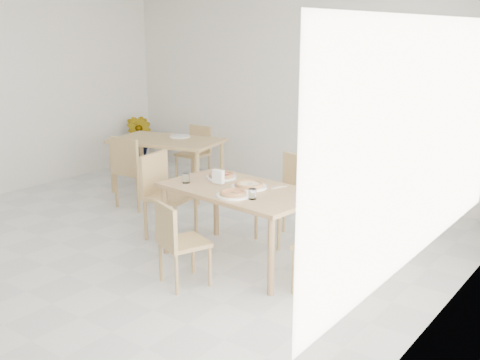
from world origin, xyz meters
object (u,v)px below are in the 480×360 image
Objects in this scene: pizza_mushroom at (249,184)px; second_table at (167,145)px; plate_mushroom at (249,187)px; plate_pepperoni at (221,177)px; napkin_holder at (218,177)px; potted_plant at (139,141)px; pizza_margherita at (233,193)px; tumbler_b at (186,178)px; tumbler_a at (253,194)px; plate_empty at (180,136)px; chair_south at (177,238)px; chair_west at (164,189)px; chair_back_n at (196,149)px; pizza_pepperoni at (221,175)px; chair_east at (332,241)px; plate_margherita at (233,195)px; main_table at (240,196)px; chair_back_s at (132,167)px.

pizza_mushroom is 2.70m from second_table.
plate_pepperoni is at bearing 164.40° from plate_mushroom.
potted_plant is (-3.47, 2.15, -0.38)m from napkin_holder.
napkin_holder is at bearing -57.89° from plate_pepperoni.
napkin_holder reaches higher than pizza_margherita.
tumbler_a is at bearing -3.19° from tumbler_b.
plate_mushroom and plate_empty have the same top height.
chair_west is at bearing -19.36° from chair_south.
pizza_margherita is 3.46m from chair_back_n.
chair_west is at bearing 165.45° from pizza_margherita.
chair_south is at bearing -74.09° from pizza_pepperoni.
potted_plant is at bearing 144.13° from tumbler_b.
plate_pepperoni and plate_empty have the same top height.
chair_west reaches higher than plate_pepperoni.
plate_mushroom is 1.20× the size of plate_empty.
chair_east is at bearing -9.32° from plate_mushroom.
napkin_holder is at bearing 147.15° from plate_margherita.
chair_back_n is (-2.41, 2.08, -0.19)m from main_table.
plate_empty is (-0.15, 1.05, 0.22)m from chair_back_s.
plate_mushroom is 0.46m from plate_pepperoni.
chair_back_n is 0.57m from plate_empty.
plate_margherita is at bearing -35.48° from napkin_holder.
chair_back_s is (-2.44, 0.77, -0.26)m from tumbler_a.
chair_west reaches higher than plate_margherita.
napkin_holder reaches higher than plate_pepperoni.
napkin_holder reaches higher than tumbler_b.
pizza_mushroom is at bearing -98.21° from chair_west.
pizza_mushroom is 0.17× the size of second_table.
pizza_pepperoni is at bearing 0.00° from plate_pepperoni.
pizza_margherita is at bearing -79.94° from plate_mushroom.
pizza_mushroom reaches higher than chair_south.
chair_west reaches higher than tumbler_b.
plate_pepperoni is 0.02m from pizza_pepperoni.
chair_back_n is at bearing 137.25° from pizza_margherita.
pizza_margherita is at bearing -7.53° from tumbler_b.
plate_mushroom is 0.39× the size of potted_plant.
potted_plant is (-3.84, 2.39, -0.34)m from pizza_margherita.
plate_pepperoni is at bearing 164.40° from pizza_mushroom.
tumbler_a is at bearing -83.70° from chair_east.
plate_mushroom is 1.09× the size of plate_pepperoni.
pizza_pepperoni is at bearing 138.23° from plate_margherita.
chair_back_n is at bearing 137.01° from plate_pepperoni.
main_table is 1.07m from chair_east.
chair_back_s is at bearing 167.45° from pizza_mushroom.
plate_pepperoni is 1.80m from chair_back_s.
second_table is at bearing -23.23° from chair_south.
chair_back_s reaches higher than chair_west.
chair_back_n is at bearing -124.99° from chair_east.
plate_margherita is 0.33× the size of chair_back_s.
chair_back_n is (-1.87, 2.25, -0.32)m from tumbler_b.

